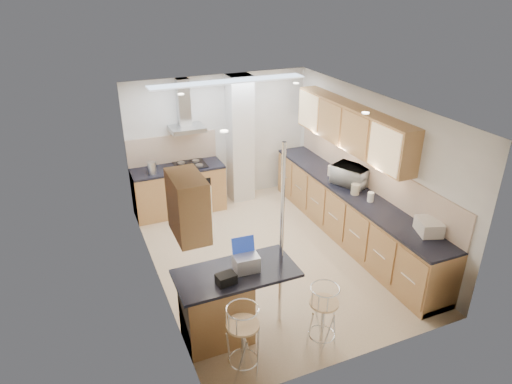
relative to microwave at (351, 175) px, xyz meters
name	(u,v)px	position (x,y,z in m)	size (l,w,h in m)	color
ground	(270,255)	(-1.58, -0.19, -1.09)	(4.80, 4.80, 0.00)	tan
room_shell	(280,157)	(-1.26, 0.18, 0.46)	(3.64, 4.84, 2.51)	silver
right_counter	(350,214)	(-0.08, -0.19, -0.62)	(0.63, 4.40, 0.92)	#AC7244
back_counter	(179,189)	(-2.53, 1.91, -0.62)	(1.70, 0.63, 0.92)	#AC7244
peninsula	(237,303)	(-2.71, -1.64, -0.61)	(1.47, 0.72, 0.94)	#AC7244
microwave	(351,175)	(0.00, 0.00, 0.00)	(0.60, 0.41, 0.33)	white
laptop	(246,263)	(-2.58, -1.65, -0.04)	(0.29, 0.22, 0.20)	#A5A8AD
bag	(226,279)	(-2.89, -1.80, -0.09)	(0.22, 0.16, 0.12)	black
bar_stool_near	(243,342)	(-2.88, -2.29, -0.61)	(0.39, 0.39, 0.95)	tan
bar_stool_end	(323,318)	(-1.85, -2.28, -0.63)	(0.37, 0.37, 0.91)	tan
jar_a	(331,171)	(-0.10, 0.46, -0.07)	(0.12, 0.12, 0.18)	beige
jar_b	(339,170)	(0.06, 0.45, -0.09)	(0.11, 0.11, 0.16)	beige
jar_c	(355,189)	(-0.15, -0.36, -0.08)	(0.14, 0.14, 0.18)	#ADA58A
jar_d	(371,197)	(-0.08, -0.67, -0.09)	(0.10, 0.10, 0.15)	white
bread_bin	(429,226)	(0.08, -1.79, -0.07)	(0.30, 0.37, 0.20)	beige
kettle	(152,168)	(-3.01, 1.79, -0.05)	(0.16, 0.16, 0.22)	#AEB1B3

